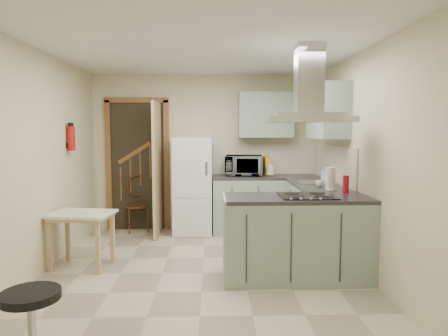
{
  "coord_description": "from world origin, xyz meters",
  "views": [
    {
      "loc": [
        0.12,
        -4.39,
        1.6
      ],
      "look_at": [
        0.25,
        0.45,
        1.15
      ],
      "focal_mm": 32.0,
      "sensor_mm": 36.0,
      "label": 1
    }
  ],
  "objects_px": {
    "stool": "(32,329)",
    "drop_leaf_table": "(82,240)",
    "fridge": "(193,186)",
    "microwave": "(244,165)",
    "peninsula": "(297,237)",
    "bentwood_chair": "(137,206)",
    "extractor_hood": "(308,120)"
  },
  "relations": [
    {
      "from": "stool",
      "to": "drop_leaf_table",
      "type": "bearing_deg",
      "value": 98.74
    },
    {
      "from": "fridge",
      "to": "microwave",
      "type": "relative_size",
      "value": 2.61
    },
    {
      "from": "peninsula",
      "to": "bentwood_chair",
      "type": "xyz_separation_m",
      "value": [
        -2.13,
        2.11,
        -0.04
      ]
    },
    {
      "from": "bentwood_chair",
      "to": "microwave",
      "type": "bearing_deg",
      "value": -23.88
    },
    {
      "from": "fridge",
      "to": "peninsula",
      "type": "height_order",
      "value": "fridge"
    },
    {
      "from": "peninsula",
      "to": "stool",
      "type": "bearing_deg",
      "value": -143.43
    },
    {
      "from": "drop_leaf_table",
      "to": "microwave",
      "type": "height_order",
      "value": "microwave"
    },
    {
      "from": "fridge",
      "to": "microwave",
      "type": "bearing_deg",
      "value": 4.6
    },
    {
      "from": "fridge",
      "to": "peninsula",
      "type": "distance_m",
      "value": 2.35
    },
    {
      "from": "peninsula",
      "to": "microwave",
      "type": "distance_m",
      "value": 2.17
    },
    {
      "from": "bentwood_chair",
      "to": "stool",
      "type": "height_order",
      "value": "bentwood_chair"
    },
    {
      "from": "stool",
      "to": "microwave",
      "type": "height_order",
      "value": "microwave"
    },
    {
      "from": "peninsula",
      "to": "stool",
      "type": "distance_m",
      "value": 2.67
    },
    {
      "from": "extractor_hood",
      "to": "bentwood_chair",
      "type": "height_order",
      "value": "extractor_hood"
    },
    {
      "from": "drop_leaf_table",
      "to": "fridge",
      "type": "bearing_deg",
      "value": 60.99
    },
    {
      "from": "extractor_hood",
      "to": "stool",
      "type": "relative_size",
      "value": 1.7
    },
    {
      "from": "stool",
      "to": "fridge",
      "type": "bearing_deg",
      "value": 75.64
    },
    {
      "from": "fridge",
      "to": "extractor_hood",
      "type": "bearing_deg",
      "value": -56.21
    },
    {
      "from": "peninsula",
      "to": "fridge",
      "type": "bearing_deg",
      "value": 121.74
    },
    {
      "from": "fridge",
      "to": "microwave",
      "type": "distance_m",
      "value": 0.86
    },
    {
      "from": "drop_leaf_table",
      "to": "peninsula",
      "type": "bearing_deg",
      "value": -0.68
    },
    {
      "from": "drop_leaf_table",
      "to": "microwave",
      "type": "distance_m",
      "value": 2.7
    },
    {
      "from": "extractor_hood",
      "to": "microwave",
      "type": "xyz_separation_m",
      "value": [
        -0.52,
        2.04,
        -0.66
      ]
    },
    {
      "from": "peninsula",
      "to": "microwave",
      "type": "height_order",
      "value": "microwave"
    },
    {
      "from": "extractor_hood",
      "to": "stool",
      "type": "xyz_separation_m",
      "value": [
        -2.24,
        -1.59,
        -1.46
      ]
    },
    {
      "from": "drop_leaf_table",
      "to": "extractor_hood",
      "type": "bearing_deg",
      "value": -0.31
    },
    {
      "from": "extractor_hood",
      "to": "drop_leaf_table",
      "type": "xyz_separation_m",
      "value": [
        -2.54,
        0.41,
        -1.39
      ]
    },
    {
      "from": "drop_leaf_table",
      "to": "bentwood_chair",
      "type": "relative_size",
      "value": 0.86
    },
    {
      "from": "stool",
      "to": "microwave",
      "type": "distance_m",
      "value": 4.09
    },
    {
      "from": "microwave",
      "to": "fridge",
      "type": "bearing_deg",
      "value": -169.5
    },
    {
      "from": "bentwood_chair",
      "to": "peninsula",
      "type": "bearing_deg",
      "value": -66.49
    },
    {
      "from": "extractor_hood",
      "to": "bentwood_chair",
      "type": "relative_size",
      "value": 1.11
    }
  ]
}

